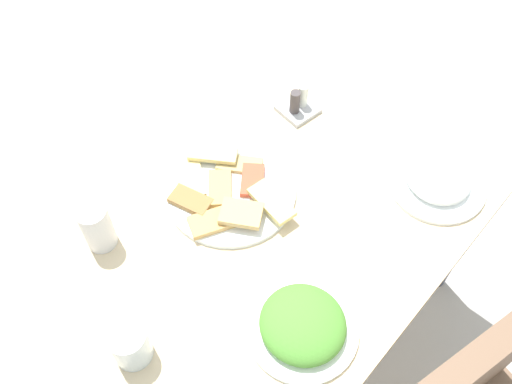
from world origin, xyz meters
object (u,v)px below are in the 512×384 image
(soda_can, at_px, (97,227))
(drinking_glass, at_px, (130,344))
(dining_table, at_px, (272,223))
(salad_plate_greens, at_px, (438,180))
(salad_plate_rice, at_px, (303,325))
(pide_platter, at_px, (228,191))
(condiment_caddy, at_px, (298,104))

(soda_can, relative_size, drinking_glass, 1.28)
(dining_table, relative_size, salad_plate_greens, 5.18)
(salad_plate_greens, bearing_deg, salad_plate_rice, -1.20)
(salad_plate_rice, bearing_deg, pide_platter, -112.89)
(pide_platter, height_order, condiment_caddy, condiment_caddy)
(dining_table, relative_size, soda_can, 9.87)
(salad_plate_rice, height_order, soda_can, soda_can)
(soda_can, xyz_separation_m, condiment_caddy, (-0.60, 0.07, -0.04))
(drinking_glass, bearing_deg, condiment_caddy, -166.45)
(dining_table, xyz_separation_m, soda_can, (0.33, -0.22, 0.15))
(pide_platter, relative_size, condiment_caddy, 3.36)
(pide_platter, xyz_separation_m, condiment_caddy, (-0.32, -0.05, 0.01))
(soda_can, relative_size, condiment_caddy, 1.19)
(salad_plate_greens, xyz_separation_m, soda_can, (0.63, -0.47, 0.04))
(drinking_glass, bearing_deg, pide_platter, -162.56)
(dining_table, bearing_deg, salad_plate_greens, 139.83)
(salad_plate_greens, distance_m, salad_plate_rice, 0.49)
(soda_can, distance_m, condiment_caddy, 0.60)
(dining_table, distance_m, pide_platter, 0.15)
(salad_plate_rice, bearing_deg, soda_can, -73.59)
(pide_platter, distance_m, salad_plate_greens, 0.50)
(pide_platter, relative_size, drinking_glass, 3.60)
(dining_table, relative_size, drinking_glass, 12.62)
(salad_plate_rice, bearing_deg, drinking_glass, -39.83)
(soda_can, height_order, condiment_caddy, soda_can)
(dining_table, distance_m, condiment_caddy, 0.32)
(condiment_caddy, bearing_deg, drinking_glass, 13.55)
(dining_table, xyz_separation_m, pide_platter, (0.05, -0.10, 0.10))
(dining_table, bearing_deg, drinking_glass, 3.60)
(drinking_glass, bearing_deg, soda_can, -116.53)
(condiment_caddy, bearing_deg, salad_plate_rice, 40.13)
(salad_plate_greens, bearing_deg, soda_can, -36.78)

